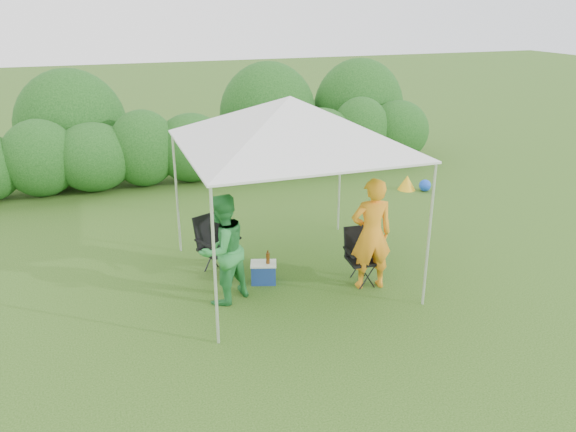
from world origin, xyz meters
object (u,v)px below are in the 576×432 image
object	(u,v)px
chair_right	(362,252)
chair_left	(215,241)
canopy	(290,122)
woman	(222,249)
cooler	(264,272)
man	(371,234)

from	to	relation	value
chair_right	chair_left	world-z (taller)	chair_left
canopy	chair_left	distance (m)	2.27
woman	cooler	world-z (taller)	woman
man	woman	bearing A→B (deg)	0.02
chair_left	cooler	size ratio (longest dim) A/B	2.06
canopy	man	xyz separation A→B (m)	(1.01, -0.76, -1.60)
canopy	cooler	xyz separation A→B (m)	(-0.47, -0.10, -2.30)
chair_left	man	world-z (taller)	man
chair_left	woman	size ratio (longest dim) A/B	0.59
man	woman	size ratio (longest dim) A/B	1.06
chair_right	woman	bearing A→B (deg)	-177.54
canopy	chair_right	world-z (taller)	canopy
canopy	chair_left	xyz separation A→B (m)	(-1.09, 0.50, -1.92)
chair_right	man	size ratio (longest dim) A/B	0.50
chair_left	woman	distance (m)	0.99
chair_right	cooler	world-z (taller)	chair_right
man	woman	world-z (taller)	man
chair_right	woman	world-z (taller)	woman
cooler	man	bearing A→B (deg)	-6.08
canopy	cooler	distance (m)	2.35
chair_right	man	bearing A→B (deg)	-78.40
canopy	chair_right	size ratio (longest dim) A/B	3.61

